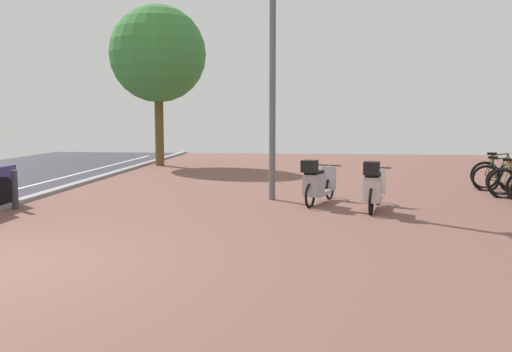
# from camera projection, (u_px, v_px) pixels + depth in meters

# --- Properties ---
(ground) EXTENTS (21.00, 40.00, 0.13)m
(ground) POSITION_uv_depth(u_px,v_px,m) (115.00, 271.00, 6.71)
(ground) COLOR #302B3A
(bicycle_rack_07) EXTENTS (1.24, 0.52, 0.93)m
(bicycle_rack_07) POSITION_uv_depth(u_px,v_px,m) (500.00, 178.00, 13.44)
(bicycle_rack_07) COLOR black
(bicycle_rack_07) RESTS_ON ground
(bicycle_rack_08) EXTENTS (1.37, 0.48, 0.98)m
(bicycle_rack_08) POSITION_uv_depth(u_px,v_px,m) (498.00, 175.00, 14.03)
(bicycle_rack_08) COLOR black
(bicycle_rack_08) RESTS_ON ground
(scooter_near) EXTENTS (0.86, 1.69, 0.99)m
(scooter_near) POSITION_uv_depth(u_px,v_px,m) (317.00, 183.00, 11.51)
(scooter_near) COLOR black
(scooter_near) RESTS_ON ground
(scooter_mid) EXTENTS (0.69, 1.80, 1.03)m
(scooter_mid) POSITION_uv_depth(u_px,v_px,m) (374.00, 188.00, 10.72)
(scooter_mid) COLOR black
(scooter_mid) RESTS_ON ground
(lamp_post) EXTENTS (0.20, 0.52, 5.27)m
(lamp_post) POSITION_uv_depth(u_px,v_px,m) (273.00, 64.00, 11.87)
(lamp_post) COLOR slate
(lamp_post) RESTS_ON ground
(street_tree) EXTENTS (3.46, 3.46, 5.75)m
(street_tree) POSITION_uv_depth(u_px,v_px,m) (158.00, 54.00, 19.83)
(street_tree) COLOR brown
(street_tree) RESTS_ON ground
(bollard_far) EXTENTS (0.12, 0.12, 0.78)m
(bollard_far) POSITION_uv_depth(u_px,v_px,m) (15.00, 190.00, 10.91)
(bollard_far) COLOR #38383D
(bollard_far) RESTS_ON ground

